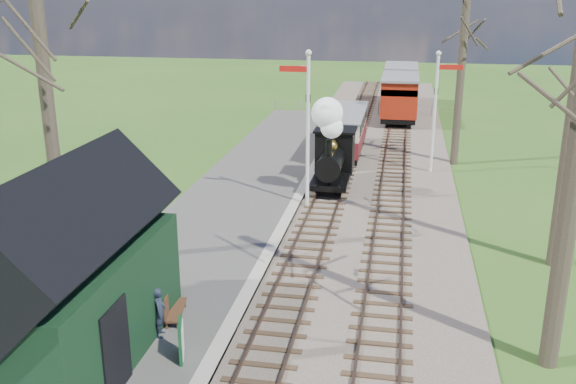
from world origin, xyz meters
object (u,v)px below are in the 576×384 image
station_shed (68,277)px  person (160,312)px  semaphore_near (306,119)px  red_carriage_a (399,97)px  locomotive (332,148)px  bench (172,305)px  coach (345,130)px  semaphore_far (437,103)px  red_carriage_b (401,85)px  sign_board (181,340)px

station_shed → person: 2.49m
semaphore_near → red_carriage_a: semaphore_near is taller
locomotive → bench: locomotive is taller
coach → person: size_ratio=5.09×
station_shed → red_carriage_a: 30.87m
semaphore_near → semaphore_far: 7.91m
semaphore_near → red_carriage_a: 18.50m
locomotive → red_carriage_b: locomotive is taller
locomotive → coach: locomotive is taller
coach → red_carriage_b: size_ratio=1.13×
semaphore_far → sign_board: 18.87m
locomotive → coach: (0.01, 6.06, -0.50)m
semaphore_far → bench: bearing=-114.4°
red_carriage_a → sign_board: red_carriage_a is taller
person → station_shed: bearing=117.6°
red_carriage_b → sign_board: size_ratio=5.92×
bench → coach: bearing=81.4°
bench → semaphore_near: bearing=78.4°
semaphore_near → sign_board: semaphore_near is taller
bench → locomotive: bearing=77.3°
semaphore_far → sign_board: semaphore_far is taller
semaphore_near → locomotive: semaphore_near is taller
semaphore_far → red_carriage_a: semaphore_far is taller
semaphore_far → station_shed: bearing=-115.7°
semaphore_near → locomotive: 3.10m
station_shed → bench: 3.20m
station_shed → red_carriage_b: (6.90, 35.58, -0.59)m
semaphore_far → semaphore_near: bearing=-130.6°
station_shed → person: bearing=40.1°
bench → person: (0.03, -0.91, 0.29)m
locomotive → coach: 6.08m
semaphore_far → red_carriage_b: 17.75m
semaphore_far → coach: bearing=150.0°
semaphore_near → red_carriage_a: (3.37, 18.08, -1.95)m
person → bench: bearing=-10.6°
red_carriage_b → person: 34.69m
coach → red_carriage_a: 9.91m
semaphore_near → coach: bearing=84.8°
red_carriage_a → locomotive: bearing=-99.5°
red_carriage_a → bench: size_ratio=4.22×
red_carriage_b → person: red_carriage_b is taller
semaphore_far → red_carriage_a: size_ratio=0.99×
semaphore_near → sign_board: (-1.11, -11.60, -2.93)m
station_shed → locomotive: 15.09m
station_shed → red_carriage_b: 36.25m
locomotive → bench: bearing=-102.7°
station_shed → bench: (1.53, 2.23, -1.71)m
semaphore_far → bench: size_ratio=4.16×
coach → red_carriage_a: bearing=74.8°
semaphore_near → red_carriage_b: 23.90m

